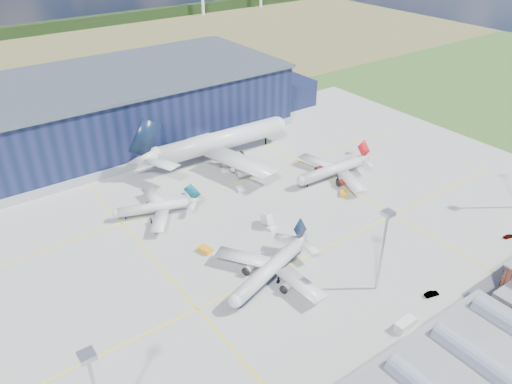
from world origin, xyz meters
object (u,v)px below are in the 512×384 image
object	(u,v)px
car_a	(509,236)
airliner_widebody	(220,131)
gse_cart_a	(240,189)
gse_tug_b	(344,194)
airliner_regional	(153,203)
airliner_navy	(268,265)
gse_cart_b	(225,170)
gse_van_a	(405,325)
airliner_red	(332,165)
airstair	(267,222)
car_b	(432,294)
gse_tug_a	(205,250)
light_mast_center	(384,239)
hangar	(136,106)
gse_tug_c	(216,148)

from	to	relation	value
car_a	airliner_widebody	bearing A→B (deg)	36.89
airliner_widebody	gse_cart_a	xyz separation A→B (m)	(-8.18, -24.79, -10.05)
gse_tug_b	airliner_regional	bearing A→B (deg)	-160.41
airliner_navy	gse_cart_b	xyz separation A→B (m)	(23.62, 56.59, -4.93)
gse_tug_b	gse_cart_b	bearing A→B (deg)	165.49
airliner_navy	gse_van_a	distance (m)	34.95
airliner_red	airstair	world-z (taller)	airliner_red
gse_cart_a	gse_tug_b	bearing A→B (deg)	-28.29
car_b	gse_cart_b	bearing A→B (deg)	19.50
airliner_navy	gse_tug_a	distance (m)	21.64
light_mast_center	gse_tug_b	distance (m)	47.77
airliner_red	gse_cart_a	bearing A→B (deg)	-19.36
airliner_navy	gse_van_a	world-z (taller)	airliner_navy
gse_van_a	airliner_regional	bearing A→B (deg)	16.51
hangar	gse_tug_b	xyz separation A→B (m)	(32.88, -87.33, -10.92)
airliner_navy	airstair	world-z (taller)	airliner_navy
car_b	hangar	bearing A→B (deg)	22.46
car_b	car_a	bearing A→B (deg)	-70.80
gse_tug_b	gse_tug_c	distance (m)	56.65
airliner_regional	airliner_navy	bearing A→B (deg)	121.34
airliner_red	airliner_regional	bearing A→B (deg)	-11.60
airliner_navy	gse_cart_a	size ratio (longest dim) A/B	11.19
airliner_red	airstair	xyz separation A→B (m)	(-35.42, -9.93, -3.93)
hangar	gse_tug_c	bearing A→B (deg)	-61.89
light_mast_center	gse_tug_a	bearing A→B (deg)	125.31
gse_tug_b	gse_cart_a	size ratio (longest dim) A/B	1.06
airliner_red	car_a	bearing A→B (deg)	109.70
gse_tug_a	gse_tug_c	xyz separation A→B (m)	(37.28, 53.95, -0.00)
airliner_navy	airliner_widebody	xyz separation A→B (m)	(28.45, 67.00, 5.16)
gse_cart_a	car_a	size ratio (longest dim) A/B	0.92
gse_tug_a	gse_cart_a	world-z (taller)	gse_tug_a
gse_cart_b	car_b	world-z (taller)	car_b
gse_tug_a	airliner_red	bearing A→B (deg)	-4.37
light_mast_center	airliner_red	xyz separation A→B (m)	(29.94, 48.22, -9.97)
airliner_red	airliner_widebody	xyz separation A→B (m)	(-21.86, 36.78, 5.25)
gse_van_a	car_b	world-z (taller)	gse_van_a
gse_van_a	car_a	distance (m)	52.52
airliner_navy	airliner_regional	size ratio (longest dim) A/B	1.22
airliner_red	gse_cart_a	size ratio (longest dim) A/B	11.01
hangar	gse_cart_b	distance (m)	52.46
hangar	gse_van_a	bearing A→B (deg)	-89.06
airliner_red	car_b	xyz separation A→B (m)	(-20.94, -58.05, -4.83)
airliner_widebody	gse_cart_b	bearing A→B (deg)	-112.81
gse_tug_b	airstair	bearing A→B (deg)	-137.18
hangar	car_b	xyz separation A→B (m)	(16.19, -134.63, -10.99)
gse_van_a	airliner_red	bearing A→B (deg)	-31.39
light_mast_center	gse_cart_a	distance (m)	61.99
light_mast_center	airliner_widebody	bearing A→B (deg)	84.57
hangar	gse_tug_b	size ratio (longest dim) A/B	44.96
airstair	gse_tug_c	bearing A→B (deg)	83.51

